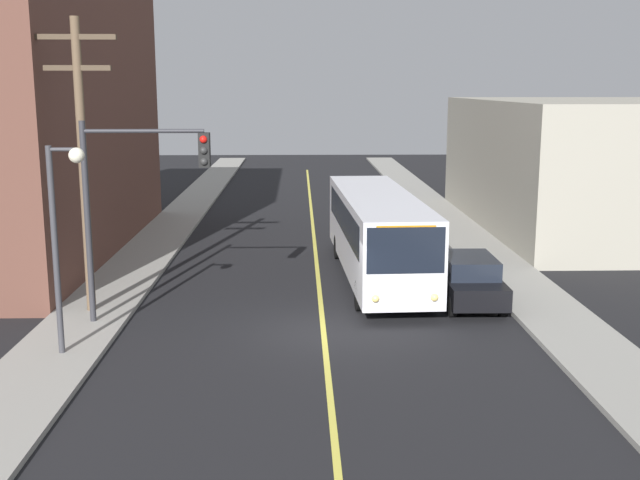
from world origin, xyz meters
TOP-DOWN VIEW (x-y plane):
  - ground_plane at (0.00, 0.00)m, footprint 120.00×120.00m
  - sidewalk_left at (-7.25, 10.00)m, footprint 2.50×90.00m
  - sidewalk_right at (7.25, 10.00)m, footprint 2.50×90.00m
  - lane_stripe_center at (0.00, 15.00)m, footprint 0.16×60.00m
  - building_right_warehouse at (14.49, 16.87)m, footprint 12.00×18.85m
  - city_bus at (2.20, 6.42)m, footprint 3.05×12.23m
  - parked_car_black at (4.91, 2.90)m, footprint 1.86×4.42m
  - utility_pole_near at (-7.31, 2.01)m, footprint 2.40×0.28m
  - traffic_signal_left_corner at (-5.41, 0.79)m, footprint 3.75×0.48m
  - street_lamp_left at (-6.83, -2.02)m, footprint 0.98×0.40m

SIDE VIEW (x-z plane):
  - ground_plane at x=0.00m, z-range 0.00..0.00m
  - lane_stripe_center at x=0.00m, z-range 0.00..0.01m
  - sidewalk_left at x=-7.25m, z-range 0.00..0.15m
  - sidewalk_right at x=7.25m, z-range 0.00..0.15m
  - parked_car_black at x=4.91m, z-range 0.03..1.65m
  - city_bus at x=2.20m, z-range 0.22..3.42m
  - building_right_warehouse at x=14.49m, z-range 0.00..6.46m
  - street_lamp_left at x=-6.83m, z-range 0.99..6.49m
  - traffic_signal_left_corner at x=-5.41m, z-range 1.30..7.30m
  - utility_pole_near at x=-7.31m, z-range 0.63..9.64m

